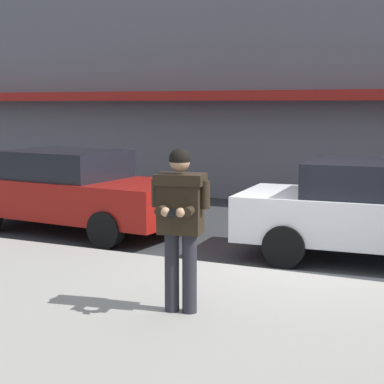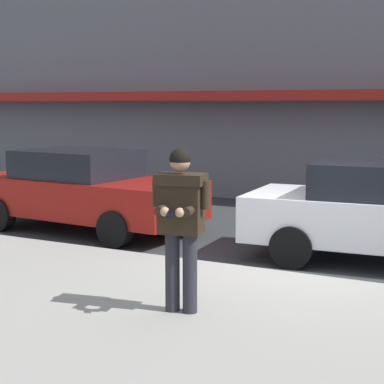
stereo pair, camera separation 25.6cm
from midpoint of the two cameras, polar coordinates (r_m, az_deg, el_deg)
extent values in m
plane|color=#2B2D30|center=(9.14, 9.89, -7.55)|extent=(80.00, 80.00, 0.00)
cube|color=gray|center=(6.26, 10.60, -14.26)|extent=(32.00, 5.30, 0.14)
cube|color=silver|center=(8.95, 16.16, -8.07)|extent=(28.00, 0.12, 0.01)
cube|color=maroon|center=(12.31, -8.89, -0.37)|extent=(4.62, 2.14, 0.70)
cube|color=black|center=(12.35, -9.59, 2.50)|extent=(2.18, 1.78, 0.52)
cylinder|color=black|center=(12.21, -1.25, -2.00)|extent=(0.65, 0.26, 0.64)
cylinder|color=black|center=(10.84, -6.20, -3.31)|extent=(0.65, 0.26, 0.64)
cylinder|color=black|center=(13.91, -10.93, -0.93)|extent=(0.65, 0.26, 0.64)
cylinder|color=black|center=(12.72, -16.16, -1.91)|extent=(0.65, 0.26, 0.64)
cylinder|color=black|center=(11.22, 11.71, -3.04)|extent=(0.65, 0.27, 0.64)
cylinder|color=black|center=(9.59, 9.60, -4.85)|extent=(0.65, 0.27, 0.64)
cylinder|color=#23232B|center=(7.03, 0.86, -7.24)|extent=(0.16, 0.16, 0.88)
cylinder|color=#23232B|center=(7.09, -0.70, -7.12)|extent=(0.16, 0.16, 0.88)
cube|color=black|center=(6.90, 0.08, -1.07)|extent=(0.51, 0.38, 0.64)
cube|color=black|center=(6.86, 0.08, 1.15)|extent=(0.58, 0.44, 0.12)
cylinder|color=black|center=(6.81, 2.26, -0.26)|extent=(0.11, 0.11, 0.30)
cylinder|color=black|center=(6.72, 0.91, -1.67)|extent=(0.16, 0.31, 0.10)
sphere|color=tan|center=(6.60, 0.02, -1.83)|extent=(0.10, 0.10, 0.10)
cylinder|color=black|center=(6.97, -2.05, -0.08)|extent=(0.11, 0.11, 0.30)
cylinder|color=black|center=(6.80, -1.50, -1.55)|extent=(0.16, 0.31, 0.10)
sphere|color=tan|center=(6.65, -1.32, -1.77)|extent=(0.10, 0.10, 0.10)
cube|color=black|center=(6.59, -0.76, -1.86)|extent=(0.10, 0.15, 0.07)
sphere|color=tan|center=(6.82, 0.01, 2.71)|extent=(0.22, 0.22, 0.22)
sphere|color=black|center=(6.81, 0.01, 2.96)|extent=(0.23, 0.23, 0.23)
camera|label=1|loc=(0.13, -88.91, 0.15)|focal=60.00mm
camera|label=2|loc=(0.13, 91.09, -0.15)|focal=60.00mm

